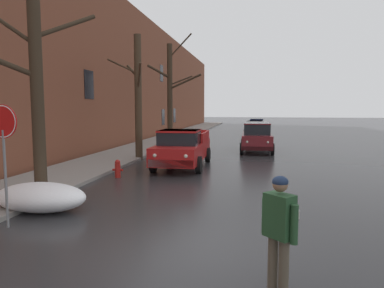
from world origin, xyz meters
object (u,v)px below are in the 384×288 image
at_px(suv_maroon_parked_kerbside_close, 257,136).
at_px(sedan_white_parked_kerbside_mid, 257,133).
at_px(pickup_truck_red_approaching_near_lane, 182,148).
at_px(bare_tree_mid_block, 170,93).
at_px(stop_sign_at_corner, 3,133).
at_px(bare_tree_at_the_corner, 35,74).
at_px(bare_tree_second_along_sidewalk, 138,96).
at_px(pedestrian_with_coffee, 279,225).
at_px(sedan_grey_parked_far_down_block, 255,128).
at_px(sedan_darkblue_queued_behind_truck, 257,125).
at_px(fire_hydrant, 118,169).

distance_m(suv_maroon_parked_kerbside_close, sedan_white_parked_kerbside_mid, 6.03).
bearing_deg(pickup_truck_red_approaching_near_lane, bare_tree_mid_block, 106.96).
relative_size(sedan_white_parked_kerbside_mid, stop_sign_at_corner, 1.40).
bearing_deg(bare_tree_at_the_corner, bare_tree_second_along_sidewalk, 90.09).
bearing_deg(sedan_white_parked_kerbside_mid, pedestrian_with_coffee, -89.41).
height_order(pickup_truck_red_approaching_near_lane, pedestrian_with_coffee, same).
xyz_separation_m(bare_tree_second_along_sidewalk, sedan_grey_parked_far_down_block, (6.02, 18.21, -2.62)).
relative_size(sedan_white_parked_kerbside_mid, sedan_darkblue_queued_behind_truck, 0.98).
bearing_deg(sedan_grey_parked_far_down_block, pickup_truck_red_approaching_near_lane, -98.98).
xyz_separation_m(bare_tree_mid_block, fire_hydrant, (0.74, -11.85, -3.45)).
distance_m(bare_tree_mid_block, sedan_grey_parked_far_down_block, 13.15).
bearing_deg(sedan_grey_parked_far_down_block, bare_tree_mid_block, -117.63).
bearing_deg(bare_tree_mid_block, sedan_darkblue_queued_behind_truck, 70.35).
bearing_deg(fire_hydrant, bare_tree_mid_block, 93.55).
relative_size(pedestrian_with_coffee, stop_sign_at_corner, 0.63).
xyz_separation_m(bare_tree_mid_block, stop_sign_at_corner, (0.51, -17.87, -1.63)).
height_order(sedan_grey_parked_far_down_block, fire_hydrant, sedan_grey_parked_far_down_block).
relative_size(bare_tree_at_the_corner, stop_sign_at_corner, 2.54).
relative_size(bare_tree_second_along_sidewalk, pedestrian_with_coffee, 3.70).
bearing_deg(pedestrian_with_coffee, fire_hydrant, 125.68).
bearing_deg(bare_tree_at_the_corner, sedan_grey_parked_far_down_block, 77.47).
height_order(sedan_white_parked_kerbside_mid, pedestrian_with_coffee, pedestrian_with_coffee).
distance_m(sedan_grey_parked_far_down_block, stop_sign_at_corner, 29.74).
height_order(bare_tree_second_along_sidewalk, fire_hydrant, bare_tree_second_along_sidewalk).
bearing_deg(sedan_darkblue_queued_behind_truck, bare_tree_mid_block, -109.65).
height_order(bare_tree_second_along_sidewalk, bare_tree_mid_block, bare_tree_mid_block).
distance_m(pickup_truck_red_approaching_near_lane, sedan_white_parked_kerbside_mid, 13.04).
height_order(sedan_white_parked_kerbside_mid, fire_hydrant, sedan_white_parked_kerbside_mid).
height_order(suv_maroon_parked_kerbside_close, pedestrian_with_coffee, suv_maroon_parked_kerbside_close).
distance_m(bare_tree_mid_block, stop_sign_at_corner, 17.95).
bearing_deg(sedan_white_parked_kerbside_mid, sedan_grey_parked_far_down_block, 91.81).
distance_m(bare_tree_mid_block, pickup_truck_red_approaching_near_lane, 9.80).
distance_m(suv_maroon_parked_kerbside_close, sedan_darkblue_queued_behind_truck, 19.56).
bearing_deg(pedestrian_with_coffee, sedan_darkblue_queued_behind_truck, 90.44).
bearing_deg(sedan_grey_parked_far_down_block, bare_tree_second_along_sidewalk, -108.30).
relative_size(bare_tree_at_the_corner, sedan_darkblue_queued_behind_truck, 1.78).
bearing_deg(pedestrian_with_coffee, suv_maroon_parked_kerbside_close, 91.00).
xyz_separation_m(sedan_grey_parked_far_down_block, pedestrian_with_coffee, (0.48, -31.09, 0.28)).
xyz_separation_m(bare_tree_at_the_corner, pedestrian_with_coffee, (6.49, -4.06, -2.63)).
bearing_deg(bare_tree_at_the_corner, pickup_truck_red_approaching_near_lane, 67.45).
bearing_deg(bare_tree_second_along_sidewalk, bare_tree_mid_block, 89.23).
bearing_deg(bare_tree_second_along_sidewalk, pickup_truck_red_approaching_near_lane, -36.27).
bearing_deg(suv_maroon_parked_kerbside_close, fire_hydrant, -119.61).
bearing_deg(pedestrian_with_coffee, sedan_grey_parked_far_down_block, 90.89).
bearing_deg(sedan_darkblue_queued_behind_truck, bare_tree_at_the_corner, -100.70).
height_order(bare_tree_second_along_sidewalk, pickup_truck_red_approaching_near_lane, bare_tree_second_along_sidewalk).
bearing_deg(pickup_truck_red_approaching_near_lane, sedan_grey_parked_far_down_block, 81.02).
distance_m(bare_tree_at_the_corner, pedestrian_with_coffee, 8.10).
bearing_deg(suv_maroon_parked_kerbside_close, stop_sign_at_corner, -109.90).
height_order(bare_tree_at_the_corner, sedan_white_parked_kerbside_mid, bare_tree_at_the_corner).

